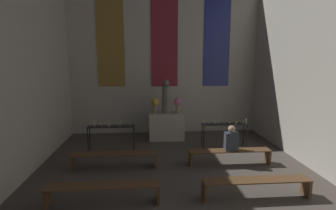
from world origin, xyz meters
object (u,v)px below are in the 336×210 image
(altar, at_px, (166,126))
(statue, at_px, (166,98))
(person_seated, at_px, (231,139))
(pew_back_left, at_px, (114,157))
(flower_vase_right, at_px, (178,103))
(pew_back_right, at_px, (230,154))
(candle_rack_left, at_px, (111,129))
(pew_second_left, at_px, (103,190))
(candle_rack_right, at_px, (224,127))
(flower_vase_left, at_px, (155,103))
(pew_second_right, at_px, (256,184))

(altar, relative_size, statue, 1.04)
(person_seated, bearing_deg, altar, 122.22)
(person_seated, bearing_deg, pew_back_left, 180.00)
(statue, xyz_separation_m, person_seated, (1.63, -2.58, -0.83))
(flower_vase_right, height_order, pew_back_right, flower_vase_right)
(altar, relative_size, candle_rack_left, 0.85)
(flower_vase_right, relative_size, pew_second_left, 0.24)
(pew_second_left, distance_m, pew_back_left, 1.84)
(pew_back_right, bearing_deg, flower_vase_right, 114.65)
(pew_back_left, xyz_separation_m, person_seated, (3.23, -0.00, 0.41))
(flower_vase_right, height_order, pew_second_left, flower_vase_right)
(candle_rack_right, distance_m, person_seated, 1.46)
(candle_rack_left, xyz_separation_m, pew_back_left, (0.27, -1.45, -0.39))
(altar, xyz_separation_m, candle_rack_right, (1.86, -1.14, 0.21))
(candle_rack_left, bearing_deg, altar, 31.32)
(altar, bearing_deg, candle_rack_right, -31.47)
(candle_rack_left, xyz_separation_m, pew_back_right, (3.47, -1.45, -0.39))
(pew_second_left, relative_size, pew_back_left, 1.00)
(statue, height_order, flower_vase_left, statue)
(pew_back_left, bearing_deg, pew_second_right, -29.88)
(candle_rack_right, relative_size, pew_back_right, 0.66)
(person_seated, bearing_deg, flower_vase_left, 128.33)
(statue, relative_size, flower_vase_left, 2.22)
(flower_vase_left, distance_m, pew_back_right, 3.43)
(candle_rack_right, xyz_separation_m, pew_second_right, (-0.26, -3.29, -0.39))
(pew_back_left, relative_size, person_seated, 3.25)
(flower_vase_left, xyz_separation_m, pew_back_left, (-1.19, -2.58, -1.03))
(pew_second_left, relative_size, pew_second_right, 1.00)
(altar, distance_m, person_seated, 3.06)
(statue, distance_m, pew_back_left, 3.28)
(pew_second_right, distance_m, pew_back_left, 3.69)
(statue, distance_m, pew_back_right, 3.28)
(candle_rack_right, height_order, pew_back_right, candle_rack_right)
(candle_rack_left, distance_m, person_seated, 3.79)
(pew_back_left, bearing_deg, flower_vase_left, 65.35)
(flower_vase_left, xyz_separation_m, candle_rack_right, (2.27, -1.14, -0.64))
(pew_second_left, height_order, pew_back_left, same)
(pew_second_right, bearing_deg, candle_rack_left, 136.56)
(altar, bearing_deg, pew_back_left, -121.76)
(statue, xyz_separation_m, flower_vase_left, (-0.41, 0.00, -0.21))
(candle_rack_right, bearing_deg, person_seated, -99.04)
(altar, height_order, pew_second_left, altar)
(person_seated, bearing_deg, pew_back_right, 180.00)
(candle_rack_right, bearing_deg, altar, 148.53)
(candle_rack_left, xyz_separation_m, pew_second_left, (0.27, -3.29, -0.39))
(pew_second_right, distance_m, pew_back_right, 1.84)
(flower_vase_left, bearing_deg, flower_vase_right, 0.00)
(pew_back_left, bearing_deg, candle_rack_right, 22.69)
(person_seated, bearing_deg, pew_second_left, -150.34)
(flower_vase_right, relative_size, pew_second_right, 0.24)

